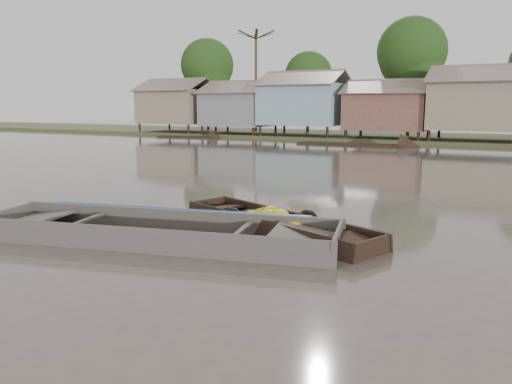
% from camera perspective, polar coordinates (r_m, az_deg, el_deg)
% --- Properties ---
extents(ground, '(120.00, 120.00, 0.00)m').
position_cam_1_polar(ground, '(9.93, -3.10, -5.85)').
color(ground, '#4E443C').
rests_on(ground, ground).
extents(riverbank, '(120.00, 12.47, 10.22)m').
position_cam_1_polar(riverbank, '(40.11, 25.40, 9.55)').
color(riverbank, '#384723').
rests_on(riverbank, ground).
extents(banana_boat, '(5.23, 3.04, 0.73)m').
position_cam_1_polar(banana_boat, '(10.88, 1.99, -3.75)').
color(banana_boat, black).
rests_on(banana_boat, ground).
extents(viewer_boat, '(7.58, 3.52, 0.59)m').
position_cam_1_polar(viewer_boat, '(10.32, -10.96, -5.08)').
color(viewer_boat, '#433E39').
rests_on(viewer_boat, ground).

